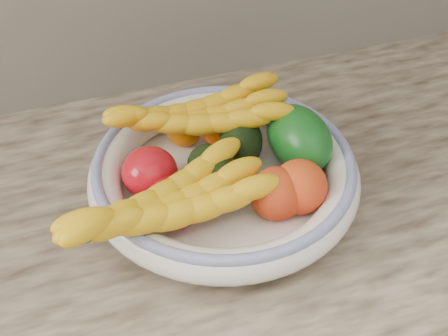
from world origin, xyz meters
TOP-DOWN VIEW (x-y plane):
  - fruit_bowl at (0.00, 1.66)m, footprint 0.39×0.39m
  - clementine_back_left at (-0.03, 1.77)m, footprint 0.06×0.06m
  - clementine_back_right at (0.02, 1.75)m, footprint 0.06×0.06m
  - tomato_left at (-0.10, 1.68)m, footprint 0.10×0.10m
  - tomato_near_left at (-0.09, 1.61)m, footprint 0.09×0.09m
  - avocado_center at (-0.02, 1.65)m, footprint 0.09×0.11m
  - avocado_right at (0.04, 1.70)m, footprint 0.09×0.11m
  - green_mango at (0.12, 1.67)m, footprint 0.12×0.14m
  - peach_front at (0.05, 1.58)m, footprint 0.09×0.09m
  - peach_right at (0.08, 1.58)m, footprint 0.10×0.10m
  - banana_bunch_back at (-0.01, 1.75)m, footprint 0.30×0.14m
  - banana_bunch_front at (-0.10, 1.59)m, footprint 0.33×0.20m

SIDE VIEW (x-z plane):
  - fruit_bowl at x=0.00m, z-range 0.91..0.99m
  - clementine_back_left at x=-0.03m, z-range 0.93..0.98m
  - clementine_back_right at x=0.02m, z-range 0.93..0.98m
  - tomato_left at x=-0.10m, z-range 0.93..1.00m
  - tomato_near_left at x=-0.09m, z-range 0.93..1.00m
  - avocado_center at x=-0.02m, z-range 0.93..1.00m
  - avocado_right at x=0.04m, z-range 0.93..1.00m
  - peach_front at x=0.05m, z-range 0.93..1.00m
  - peach_right at x=0.08m, z-range 0.93..1.01m
  - green_mango at x=0.12m, z-range 0.92..1.03m
  - banana_bunch_front at x=-0.10m, z-range 0.94..1.02m
  - banana_bunch_back at x=-0.01m, z-range 0.95..1.03m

